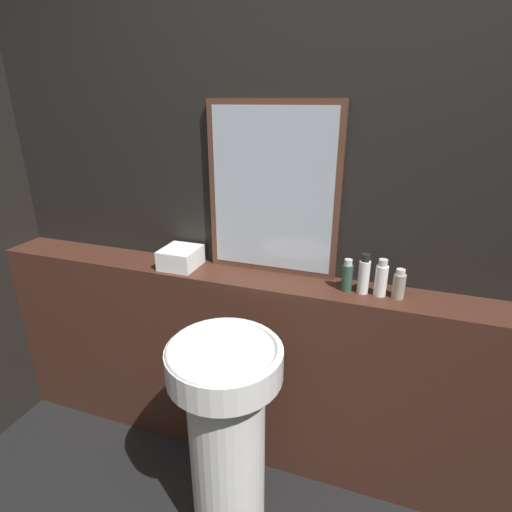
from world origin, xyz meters
name	(u,v)px	position (x,y,z in m)	size (l,w,h in m)	color
wall_back	(293,213)	(0.00, 1.68, 1.25)	(8.00, 0.06, 2.50)	black
vanity_counter	(281,374)	(0.00, 1.54, 0.49)	(2.96, 0.23, 0.98)	#422319
pedestal_sink	(227,435)	(-0.09, 1.09, 0.52)	(0.42, 0.42, 0.92)	white
mirror	(272,191)	(-0.08, 1.63, 1.35)	(0.58, 0.03, 0.74)	#563323
towel_stack	(181,257)	(-0.50, 1.54, 1.03)	(0.16, 0.18, 0.09)	white
shampoo_bottle	(347,276)	(0.27, 1.54, 1.05)	(0.04, 0.04, 0.14)	#2D4C3D
conditioner_bottle	(364,275)	(0.33, 1.54, 1.06)	(0.05, 0.05, 0.17)	white
lotion_bottle	(381,279)	(0.40, 1.54, 1.05)	(0.05, 0.05, 0.15)	white
body_wash_bottle	(399,285)	(0.47, 1.54, 1.04)	(0.05, 0.05, 0.12)	gray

